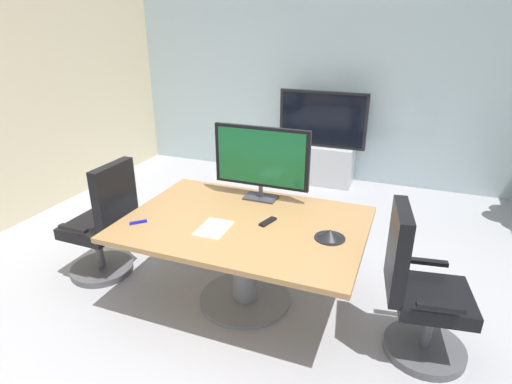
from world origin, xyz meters
TOP-DOWN VIEW (x-y plane):
  - ground_plane at (0.00, 0.00)m, footprint 7.76×7.76m
  - wall_back_glass_partition at (0.00, 3.38)m, footprint 6.29×0.10m
  - conference_table at (-0.10, 0.12)m, footprint 1.85×1.30m
  - office_chair_left at (-1.42, 0.03)m, footprint 0.60×0.57m
  - office_chair_right at (1.21, 0.01)m, footprint 0.63×0.61m
  - tv_monitor at (-0.15, 0.60)m, footprint 0.84×0.18m
  - wall_display_unit at (-0.16, 3.02)m, footprint 1.20×0.36m
  - conference_phone at (0.57, 0.09)m, footprint 0.22×0.22m
  - remote_control at (0.07, 0.16)m, footprint 0.10×0.18m
  - whiteboard_marker at (-0.85, -0.21)m, footprint 0.11×0.11m
  - paper_notepad at (-0.27, -0.08)m, footprint 0.22×0.30m

SIDE VIEW (x-z plane):
  - ground_plane at x=0.00m, z-range 0.00..0.00m
  - wall_display_unit at x=-0.16m, z-range -0.21..1.10m
  - office_chair_left at x=-1.42m, z-range -0.09..1.00m
  - office_chair_right at x=1.21m, z-range -0.09..1.00m
  - conference_table at x=-0.10m, z-range 0.19..0.92m
  - paper_notepad at x=-0.27m, z-range 0.74..0.74m
  - remote_control at x=0.07m, z-range 0.74..0.75m
  - whiteboard_marker at x=-0.85m, z-range 0.74..0.76m
  - conference_phone at x=0.57m, z-range 0.73..0.80m
  - tv_monitor at x=-0.15m, z-range 0.78..1.41m
  - wall_back_glass_partition at x=0.00m, z-range 0.00..2.92m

